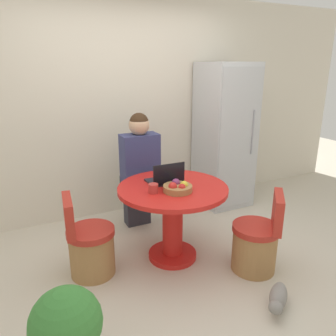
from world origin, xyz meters
name	(u,v)px	position (x,y,z in m)	size (l,w,h in m)	color
ground_plane	(181,274)	(0.00, 0.00, 0.00)	(12.00, 12.00, 0.00)	beige
wall_back	(120,109)	(0.00, 1.59, 1.30)	(7.00, 0.06, 2.60)	beige
refrigerator	(224,136)	(1.28, 1.22, 0.92)	(0.61, 0.66, 1.84)	silver
dining_table	(173,209)	(0.06, 0.29, 0.51)	(1.02, 1.02, 0.74)	red
chair_left_side	(90,247)	(-0.72, 0.37, 0.26)	(0.43, 0.42, 0.75)	#9E7042
chair_near_right_corner	(257,244)	(0.65, -0.22, 0.26)	(0.49, 0.48, 0.75)	#9E7042
person_seated	(139,166)	(0.01, 1.02, 0.73)	(0.40, 0.37, 1.33)	#2D2D38
laptop	(165,179)	(0.04, 0.40, 0.78)	(0.31, 0.23, 0.21)	#232328
fruit_bowl	(178,187)	(0.04, 0.16, 0.77)	(0.26, 0.26, 0.10)	olive
coffee_cup	(153,188)	(-0.16, 0.22, 0.78)	(0.09, 0.09, 0.08)	#B2332D
cat	(278,298)	(0.47, -0.70, 0.09)	(0.35, 0.30, 0.17)	gray
potted_plant	(67,328)	(-1.07, -0.58, 0.34)	(0.42, 0.42, 0.59)	#935638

